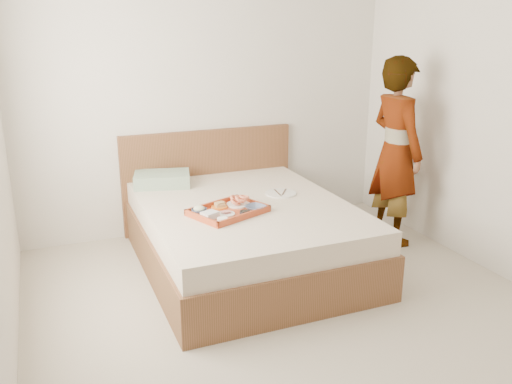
{
  "coord_description": "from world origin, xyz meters",
  "views": [
    {
      "loc": [
        -1.48,
        -2.75,
        1.89
      ],
      "look_at": [
        0.02,
        0.9,
        0.65
      ],
      "focal_mm": 37.53,
      "sensor_mm": 36.0,
      "label": 1
    }
  ],
  "objects_px": {
    "bed": "(246,235)",
    "dinner_plate": "(281,193)",
    "tray": "(228,210)",
    "person": "(396,152)"
  },
  "relations": [
    {
      "from": "bed",
      "to": "dinner_plate",
      "type": "height_order",
      "value": "dinner_plate"
    },
    {
      "from": "tray",
      "to": "dinner_plate",
      "type": "bearing_deg",
      "value": 4.71
    },
    {
      "from": "person",
      "to": "tray",
      "type": "bearing_deg",
      "value": 95.18
    },
    {
      "from": "bed",
      "to": "person",
      "type": "relative_size",
      "value": 1.22
    },
    {
      "from": "tray",
      "to": "dinner_plate",
      "type": "relative_size",
      "value": 2.03
    },
    {
      "from": "bed",
      "to": "person",
      "type": "bearing_deg",
      "value": 0.35
    },
    {
      "from": "tray",
      "to": "person",
      "type": "relative_size",
      "value": 0.32
    },
    {
      "from": "dinner_plate",
      "to": "bed",
      "type": "bearing_deg",
      "value": -161.45
    },
    {
      "from": "tray",
      "to": "person",
      "type": "xyz_separation_m",
      "value": [
        1.62,
        0.17,
        0.27
      ]
    },
    {
      "from": "bed",
      "to": "tray",
      "type": "height_order",
      "value": "tray"
    }
  ]
}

